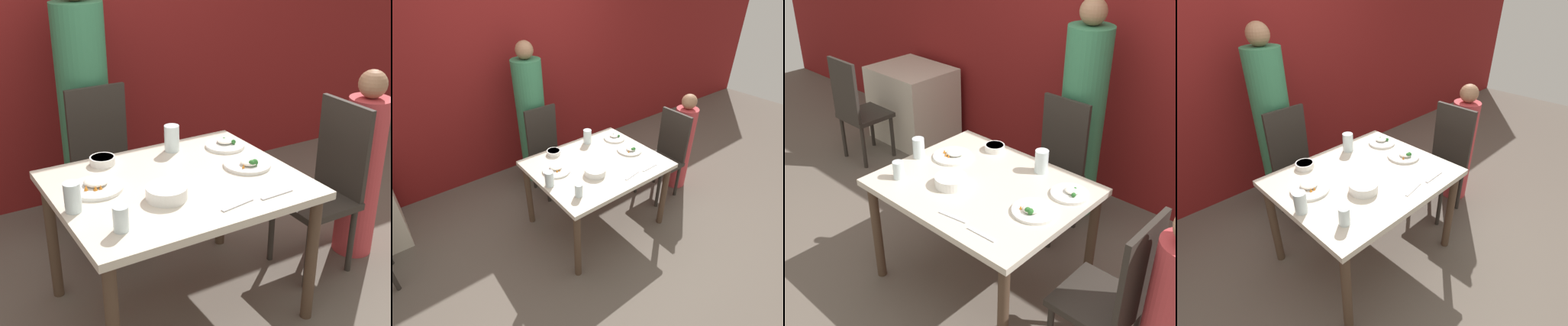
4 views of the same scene
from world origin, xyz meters
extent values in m
plane|color=#60564C|center=(0.00, 0.00, 0.00)|extent=(10.00, 10.00, 0.00)
cube|color=maroon|center=(0.00, 1.55, 1.35)|extent=(10.00, 0.06, 2.70)
cube|color=beige|center=(0.00, 0.00, 0.73)|extent=(1.19, 0.96, 0.04)
cylinder|color=#4C3828|center=(-0.54, -0.42, 0.36)|extent=(0.06, 0.06, 0.71)
cylinder|color=#4C3828|center=(0.54, -0.42, 0.36)|extent=(0.06, 0.06, 0.71)
cylinder|color=#4C3828|center=(-0.54, 0.42, 0.36)|extent=(0.06, 0.06, 0.71)
cylinder|color=#4C3828|center=(0.54, 0.42, 0.36)|extent=(0.06, 0.06, 0.71)
cube|color=#2D2823|center=(-0.05, 0.75, 0.44)|extent=(0.40, 0.40, 0.04)
cube|color=#2D2823|center=(-0.05, 0.94, 0.73)|extent=(0.38, 0.03, 0.55)
cylinder|color=#2D2823|center=(-0.22, 0.59, 0.21)|extent=(0.04, 0.04, 0.42)
cylinder|color=#2D2823|center=(0.11, 0.59, 0.21)|extent=(0.04, 0.04, 0.42)
cylinder|color=#2D2823|center=(-0.22, 0.92, 0.21)|extent=(0.04, 0.04, 0.42)
cylinder|color=#2D2823|center=(0.11, 0.92, 0.21)|extent=(0.04, 0.04, 0.42)
cube|color=#2D2823|center=(0.87, -0.06, 0.44)|extent=(0.40, 0.40, 0.04)
cube|color=#2D2823|center=(1.05, -0.06, 0.73)|extent=(0.03, 0.38, 0.55)
cylinder|color=#2D2823|center=(0.70, 0.10, 0.21)|extent=(0.04, 0.04, 0.42)
cylinder|color=#2D2823|center=(0.70, -0.23, 0.21)|extent=(0.04, 0.04, 0.42)
cylinder|color=#2D2823|center=(1.03, 0.10, 0.21)|extent=(0.04, 0.04, 0.42)
cylinder|color=#2D2823|center=(1.03, -0.23, 0.21)|extent=(0.04, 0.04, 0.42)
cylinder|color=#387F56|center=(-0.05, 1.16, 0.74)|extent=(0.33, 0.33, 1.48)
sphere|color=#9E7051|center=(-0.05, 1.16, 1.58)|extent=(0.19, 0.19, 0.19)
cylinder|color=#C63D42|center=(1.23, -0.06, 0.50)|extent=(0.24, 0.24, 1.00)
sphere|color=#9E7051|center=(1.23, -0.06, 1.08)|extent=(0.16, 0.16, 0.16)
cylinder|color=white|center=(-0.13, -0.14, 0.78)|extent=(0.19, 0.19, 0.06)
cylinder|color=#BC5123|center=(-0.13, -0.14, 0.81)|extent=(0.17, 0.17, 0.01)
cylinder|color=white|center=(0.45, 0.25, 0.76)|extent=(0.22, 0.22, 0.02)
ellipsoid|color=white|center=(0.46, 0.27, 0.78)|extent=(0.09, 0.09, 0.02)
sphere|color=#2D702D|center=(0.49, 0.23, 0.78)|extent=(0.03, 0.03, 0.03)
sphere|color=#2D702D|center=(0.46, 0.28, 0.78)|extent=(0.03, 0.03, 0.03)
cylinder|color=white|center=(-0.37, 0.11, 0.76)|extent=(0.26, 0.26, 0.02)
ellipsoid|color=white|center=(-0.37, 0.13, 0.78)|extent=(0.12, 0.12, 0.03)
cone|color=orange|center=(-0.39, 0.07, 0.78)|extent=(0.02, 0.02, 0.02)
cone|color=orange|center=(-0.43, 0.10, 0.78)|extent=(0.02, 0.02, 0.03)
sphere|color=#2D702D|center=(-0.33, 0.13, 0.78)|extent=(0.03, 0.03, 0.03)
cone|color=orange|center=(-0.37, 0.07, 0.78)|extent=(0.02, 0.02, 0.02)
cylinder|color=white|center=(0.40, -0.02, 0.76)|extent=(0.25, 0.25, 0.02)
ellipsoid|color=white|center=(0.40, -0.05, 0.78)|extent=(0.09, 0.09, 0.03)
cone|color=orange|center=(0.35, -0.07, 0.78)|extent=(0.01, 0.01, 0.02)
sphere|color=#2D702D|center=(0.42, -0.07, 0.79)|extent=(0.04, 0.04, 0.04)
sphere|color=#2D702D|center=(0.40, -0.07, 0.79)|extent=(0.04, 0.04, 0.04)
cylinder|color=white|center=(-0.24, 0.38, 0.77)|extent=(0.13, 0.13, 0.04)
cylinder|color=white|center=(-0.24, 0.38, 0.79)|extent=(0.12, 0.12, 0.01)
cylinder|color=silver|center=(0.16, 0.36, 0.82)|extent=(0.08, 0.08, 0.15)
cylinder|color=silver|center=(-0.54, -0.03, 0.82)|extent=(0.08, 0.08, 0.14)
cylinder|color=silver|center=(-0.42, -0.29, 0.81)|extent=(0.07, 0.07, 0.11)
cube|color=silver|center=(0.33, -0.37, 0.75)|extent=(0.18, 0.03, 0.01)
cube|color=silver|center=(0.11, -0.36, 0.75)|extent=(0.18, 0.05, 0.01)
camera|label=1|loc=(-1.14, -2.12, 1.91)|focal=50.00mm
camera|label=2|loc=(-1.53, -1.86, 2.31)|focal=28.00mm
camera|label=3|loc=(1.69, -1.83, 2.27)|focal=45.00mm
camera|label=4|loc=(-1.22, -1.34, 1.92)|focal=28.00mm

